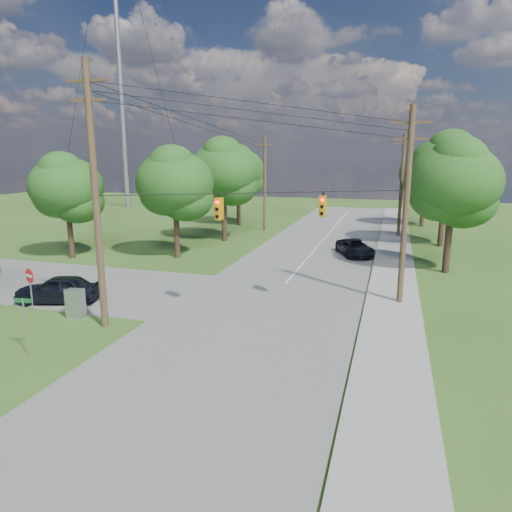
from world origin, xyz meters
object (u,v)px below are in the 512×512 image
(car_cross_dark, at_px, (58,289))
(control_cabinet, at_px, (75,304))
(pole_ne, at_px, (406,204))
(pole_north_w, at_px, (265,183))
(pole_north_e, at_px, (401,185))
(car_main_north, at_px, (355,248))
(do_not_enter_sign, at_px, (30,280))
(pole_sw, at_px, (95,195))

(car_cross_dark, relative_size, control_cabinet, 3.06)
(pole_ne, height_order, pole_north_w, pole_ne)
(pole_north_e, relative_size, car_main_north, 2.15)
(control_cabinet, height_order, do_not_enter_sign, do_not_enter_sign)
(car_cross_dark, distance_m, control_cabinet, 3.01)
(pole_sw, distance_m, car_cross_dark, 7.46)
(car_main_north, bearing_deg, do_not_enter_sign, -151.38)
(car_cross_dark, bearing_deg, control_cabinet, 40.12)
(pole_ne, xyz_separation_m, pole_north_w, (-13.90, 22.00, -0.34))
(pole_north_e, xyz_separation_m, car_cross_dark, (-18.06, -27.30, -4.34))
(car_cross_dark, height_order, control_cabinet, car_cross_dark)
(do_not_enter_sign, bearing_deg, control_cabinet, 20.75)
(car_main_north, xyz_separation_m, do_not_enter_sign, (-14.85, -18.77, 1.04))
(pole_north_w, height_order, control_cabinet, pole_north_w)
(pole_sw, distance_m, pole_north_w, 29.62)
(pole_sw, distance_m, control_cabinet, 5.91)
(control_cabinet, bearing_deg, car_main_north, 48.86)
(pole_sw, relative_size, car_cross_dark, 2.69)
(car_cross_dark, distance_m, car_main_north, 22.50)
(pole_north_e, height_order, control_cabinet, pole_north_e)
(car_cross_dark, bearing_deg, pole_ne, 90.92)
(car_main_north, bearing_deg, pole_north_e, 48.58)
(pole_north_e, height_order, pole_north_w, same)
(car_cross_dark, bearing_deg, pole_sw, 47.82)
(pole_sw, height_order, do_not_enter_sign, pole_sw)
(pole_ne, distance_m, do_not_enter_sign, 19.90)
(control_cabinet, bearing_deg, car_cross_dark, 137.40)
(do_not_enter_sign, bearing_deg, car_cross_dark, 104.62)
(pole_north_e, bearing_deg, control_cabinet, -118.25)
(control_cabinet, bearing_deg, pole_north_e, 53.60)
(car_main_north, bearing_deg, pole_ne, -96.93)
(pole_sw, xyz_separation_m, do_not_enter_sign, (-4.75, 0.60, -4.52))
(pole_ne, bearing_deg, do_not_enter_sign, -159.00)
(pole_north_w, relative_size, car_cross_dark, 2.24)
(pole_north_w, bearing_deg, pole_north_e, 0.00)
(pole_ne, relative_size, car_cross_dark, 2.35)
(pole_sw, distance_m, do_not_enter_sign, 6.58)
(pole_sw, xyz_separation_m, pole_north_e, (13.50, 29.60, -1.10))
(pole_north_e, xyz_separation_m, car_main_north, (-3.40, -10.23, -4.45))
(pole_sw, bearing_deg, pole_north_w, 90.77)
(pole_north_w, distance_m, control_cabinet, 29.38)
(pole_ne, bearing_deg, control_cabinet, -155.81)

